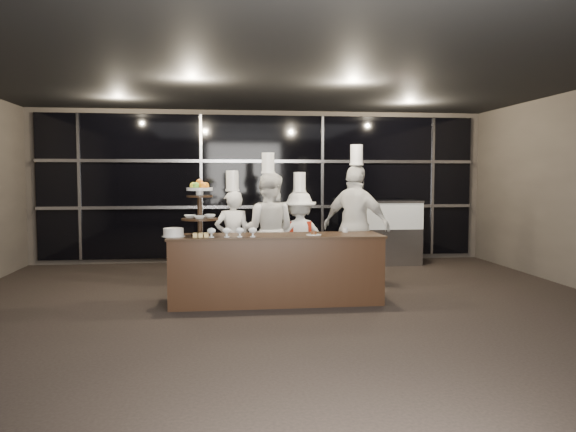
{
  "coord_description": "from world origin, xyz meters",
  "views": [
    {
      "loc": [
        -0.84,
        -6.17,
        1.69
      ],
      "look_at": [
        0.09,
        1.53,
        1.15
      ],
      "focal_mm": 35.0,
      "sensor_mm": 36.0,
      "label": 1
    }
  ],
  "objects": [
    {
      "name": "layer_cake",
      "position": [
        -1.44,
        1.18,
        0.97
      ],
      "size": [
        0.3,
        0.3,
        0.11
      ],
      "color": "white",
      "rests_on": "buffet_counter"
    },
    {
      "name": "chef_c",
      "position": [
        0.39,
        2.47,
        0.75
      ],
      "size": [
        1.0,
        0.65,
        1.77
      ],
      "color": "white",
      "rests_on": "ground"
    },
    {
      "name": "chef_cup",
      "position": [
        0.89,
        1.48,
        0.96
      ],
      "size": [
        0.08,
        0.08,
        0.07
      ],
      "primitive_type": "cylinder",
      "color": "white",
      "rests_on": "buffet_counter"
    },
    {
      "name": "compotes",
      "position": [
        -0.68,
        1.01,
        1.0
      ],
      "size": [
        0.64,
        0.11,
        0.12
      ],
      "color": "silver",
      "rests_on": "buffet_counter"
    },
    {
      "name": "chef_b",
      "position": [
        -0.12,
        2.27,
        0.89
      ],
      "size": [
        1.0,
        0.87,
        2.05
      ],
      "color": "silver",
      "rests_on": "ground"
    },
    {
      "name": "pastry_squares",
      "position": [
        -1.09,
        1.06,
        0.95
      ],
      "size": [
        0.2,
        0.13,
        0.05
      ],
      "color": "#FAD07A",
      "rests_on": "buffet_counter"
    },
    {
      "name": "window_wall",
      "position": [
        0.0,
        4.94,
        1.5
      ],
      "size": [
        8.6,
        0.1,
        2.8
      ],
      "color": "black",
      "rests_on": "ground"
    },
    {
      "name": "room",
      "position": [
        0.0,
        0.0,
        1.5
      ],
      "size": [
        10.0,
        10.0,
        10.0
      ],
      "color": "black",
      "rests_on": "ground"
    },
    {
      "name": "chef_d",
      "position": [
        1.21,
        2.15,
        0.95
      ],
      "size": [
        1.13,
        1.07,
        2.18
      ],
      "color": "silver",
      "rests_on": "ground"
    },
    {
      "name": "display_case",
      "position": [
        2.29,
        4.3,
        0.69
      ],
      "size": [
        1.4,
        0.61,
        1.24
      ],
      "color": "#A5A5AA",
      "rests_on": "ground"
    },
    {
      "name": "display_stand",
      "position": [
        -1.11,
        1.23,
        1.34
      ],
      "size": [
        0.48,
        0.48,
        0.74
      ],
      "color": "black",
      "rests_on": "buffet_counter"
    },
    {
      "name": "buffet_counter",
      "position": [
        -0.11,
        1.23,
        0.47
      ],
      "size": [
        2.84,
        0.74,
        0.92
      ],
      "color": "black",
      "rests_on": "ground"
    },
    {
      "name": "small_plate",
      "position": [
        0.39,
        1.13,
        0.94
      ],
      "size": [
        0.2,
        0.2,
        0.05
      ],
      "color": "white",
      "rests_on": "buffet_counter"
    },
    {
      "name": "chef_a",
      "position": [
        -0.66,
        2.28,
        0.78
      ],
      "size": [
        0.59,
        0.44,
        1.79
      ],
      "color": "silver",
      "rests_on": "ground"
    }
  ]
}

